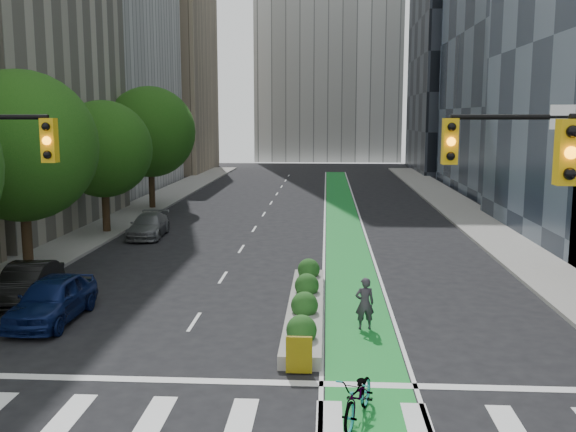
# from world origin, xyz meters

# --- Properties ---
(ground) EXTENTS (160.00, 160.00, 0.00)m
(ground) POSITION_xyz_m (0.00, 0.00, 0.00)
(ground) COLOR black
(ground) RESTS_ON ground
(sidewalk_left) EXTENTS (3.60, 90.00, 0.15)m
(sidewalk_left) POSITION_xyz_m (-11.80, 25.00, 0.07)
(sidewalk_left) COLOR gray
(sidewalk_left) RESTS_ON ground
(sidewalk_right) EXTENTS (3.60, 90.00, 0.15)m
(sidewalk_right) POSITION_xyz_m (11.80, 25.00, 0.07)
(sidewalk_right) COLOR gray
(sidewalk_right) RESTS_ON ground
(bike_lane_paint) EXTENTS (2.20, 70.00, 0.01)m
(bike_lane_paint) POSITION_xyz_m (3.00, 30.00, 0.01)
(bike_lane_paint) COLOR #18882E
(bike_lane_paint) RESTS_ON ground
(building_tan_far) EXTENTS (14.00, 16.00, 26.00)m
(building_tan_far) POSITION_xyz_m (-20.00, 66.00, 13.00)
(building_tan_far) COLOR tan
(building_tan_far) RESTS_ON ground
(building_dark_end) EXTENTS (14.00, 18.00, 28.00)m
(building_dark_end) POSITION_xyz_m (20.00, 68.00, 14.00)
(building_dark_end) COLOR black
(building_dark_end) RESTS_ON ground
(tree_mid) EXTENTS (6.40, 6.40, 8.78)m
(tree_mid) POSITION_xyz_m (-11.00, 12.00, 5.57)
(tree_mid) COLOR black
(tree_mid) RESTS_ON ground
(tree_midfar) EXTENTS (5.60, 5.60, 7.76)m
(tree_midfar) POSITION_xyz_m (-11.00, 22.00, 4.95)
(tree_midfar) COLOR black
(tree_midfar) RESTS_ON ground
(tree_far) EXTENTS (6.60, 6.60, 9.00)m
(tree_far) POSITION_xyz_m (-11.00, 32.00, 5.69)
(tree_far) COLOR black
(tree_far) RESTS_ON ground
(median_planter) EXTENTS (1.20, 10.26, 1.10)m
(median_planter) POSITION_xyz_m (1.20, 7.04, 0.37)
(median_planter) COLOR gray
(median_planter) RESTS_ON ground
(bicycle) EXTENTS (1.35, 2.27, 1.13)m
(bicycle) POSITION_xyz_m (2.66, -0.72, 0.56)
(bicycle) COLOR gray
(bicycle) RESTS_ON ground
(cyclist) EXTENTS (0.68, 0.50, 1.72)m
(cyclist) POSITION_xyz_m (3.15, 5.61, 0.86)
(cyclist) COLOR #37313A
(cyclist) RESTS_ON ground
(parked_car_left_near) EXTENTS (1.85, 4.52, 1.53)m
(parked_car_left_near) POSITION_xyz_m (-7.25, 5.81, 0.77)
(parked_car_left_near) COLOR #0C194A
(parked_car_left_near) RESTS_ON ground
(parked_car_left_mid) EXTENTS (1.76, 4.28, 1.38)m
(parked_car_left_mid) POSITION_xyz_m (-9.25, 8.17, 0.69)
(parked_car_left_mid) COLOR black
(parked_car_left_mid) RESTS_ON ground
(parked_car_left_far) EXTENTS (2.11, 4.64, 1.32)m
(parked_car_left_far) POSITION_xyz_m (-8.23, 21.05, 0.66)
(parked_car_left_far) COLOR slate
(parked_car_left_far) RESTS_ON ground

